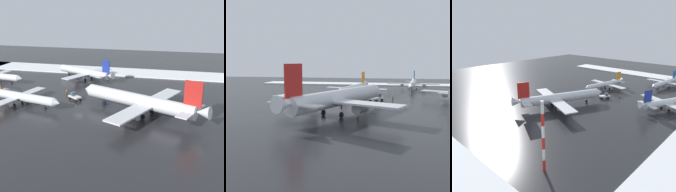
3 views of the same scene
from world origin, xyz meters
TOP-DOWN VIEW (x-y plane):
  - ground_plane at (0.00, 0.00)m, footprint 240.00×240.00m
  - snow_bank_right at (67.00, 0.00)m, footprint 14.00×116.00m
  - airplane_distant_tail at (-18.70, 0.75)m, footprint 38.44×32.59m
  - airplane_parked_starboard at (43.51, -20.13)m, footprint 26.85×22.35m
  - airplane_parked_portside at (9.60, -33.54)m, footprint 29.12×24.76m
  - airplane_far_rear at (17.61, 1.90)m, footprint 27.41×22.94m
  - pushback_tug at (3.91, -6.84)m, footprint 5.04×4.40m
  - ground_crew_beside_wing at (-23.07, -4.44)m, footprint 0.36×0.36m
  - ground_crew_near_tug at (8.74, -11.73)m, footprint 0.36×0.36m
  - antenna_mast at (-51.55, -26.28)m, footprint 0.70×0.70m

SIDE VIEW (x-z plane):
  - ground_plane at x=0.00m, z-range 0.00..0.00m
  - snow_bank_right at x=67.00m, z-range 0.00..0.42m
  - ground_crew_beside_wing at x=-23.07m, z-range 0.12..1.83m
  - ground_crew_near_tug at x=8.74m, z-range 0.12..1.83m
  - pushback_tug at x=3.91m, z-range 0.03..2.53m
  - airplane_parked_starboard at x=43.51m, z-range -1.35..6.62m
  - airplane_far_rear at x=17.61m, z-range -1.39..6.80m
  - airplane_parked_portside at x=9.60m, z-range -1.56..7.66m
  - airplane_distant_tail at x=-18.70m, z-range -2.03..9.96m
  - antenna_mast at x=-51.55m, z-range 0.00..17.13m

